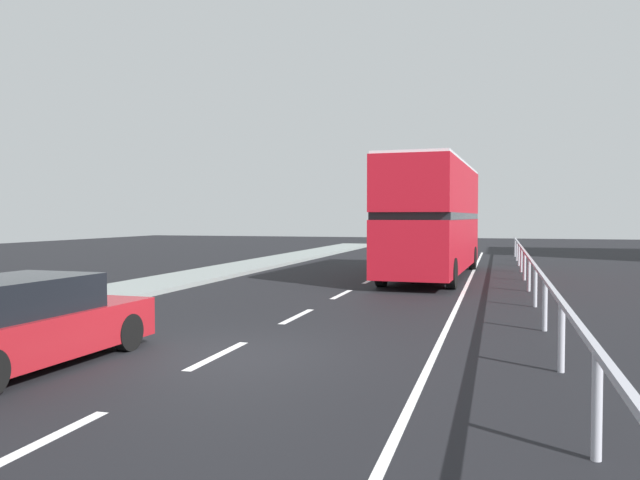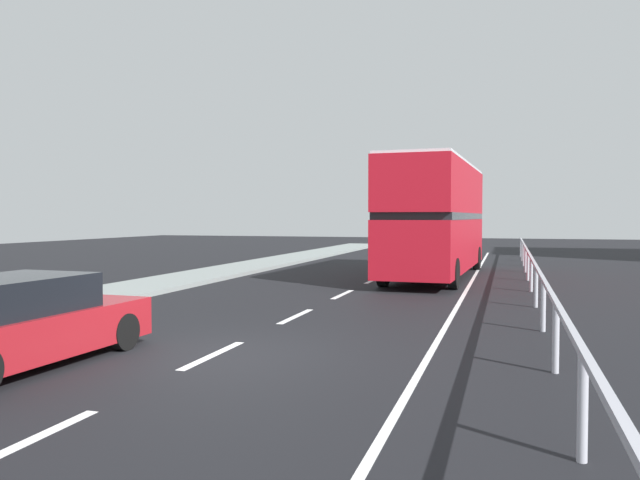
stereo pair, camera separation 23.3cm
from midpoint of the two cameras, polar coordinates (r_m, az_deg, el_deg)
ground_plane at (r=10.87m, az=-8.80°, el=-10.43°), size 73.73×120.00×0.10m
lane_paint_markings at (r=18.64m, az=8.76°, el=-5.00°), size 3.59×46.00×0.01m
bridge_side_railing at (r=18.63m, az=19.17°, el=-2.41°), size 0.10×42.00×1.08m
double_decker_bus_red at (r=24.29m, az=10.81°, el=2.11°), size 2.95×10.98×4.33m
hatchback_car_near at (r=10.73m, az=-25.44°, el=-6.85°), size 2.03×4.46×1.40m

